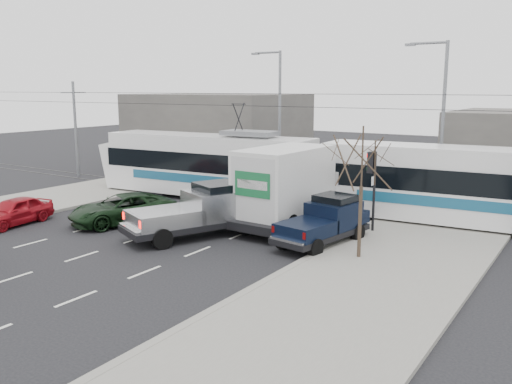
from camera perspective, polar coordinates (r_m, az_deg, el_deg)
The scene contains 16 objects.
ground at distance 23.24m, azimuth -9.42°, elevation -5.52°, with size 120.00×120.00×0.00m, color black.
sidewalk_right at distance 18.61m, azimuth 11.77°, elevation -9.57°, with size 6.00×60.00×0.15m, color gray.
sidewalk_left at distance 32.38m, azimuth -25.29°, elevation -1.64°, with size 6.00×60.00×0.15m, color gray.
rails at distance 31.09m, azimuth 3.12°, elevation -1.20°, with size 60.00×1.60×0.03m, color #33302D.
building_left at distance 48.32m, azimuth -4.12°, elevation 6.68°, with size 14.00×10.00×6.00m, color #615D58.
bare_tree at distance 20.49m, azimuth 11.11°, elevation 3.07°, with size 2.40×2.40×5.00m.
traffic_signal at distance 24.73m, azimuth 12.11°, elevation 1.88°, with size 0.44×0.44×3.60m.
street_lamp_near at distance 31.37m, azimuth 18.77°, elevation 7.76°, with size 2.38×0.25×9.00m.
street_lamp_far at distance 37.73m, azimuth 2.27°, elevation 8.75°, with size 2.38×0.25×9.00m.
catenary at distance 30.52m, azimuth 3.19°, elevation 5.92°, with size 60.00×0.20×7.00m.
tram at distance 29.23m, azimuth 6.61°, elevation 1.93°, with size 27.67×5.02×5.62m.
silver_pickup at distance 24.29m, azimuth -5.59°, elevation -1.92°, with size 4.51×6.68×2.31m.
box_truck at distance 25.88m, azimuth 3.79°, elevation 0.55°, with size 2.86×7.68×3.80m.
navy_pickup at distance 23.03m, azimuth 7.39°, elevation -3.04°, with size 2.51×5.03×2.03m.
green_car at distance 27.19m, azimuth -13.85°, elevation -1.75°, with size 2.37×5.13×1.43m, color black.
red_car at distance 28.61m, azimuth -24.12°, elevation -1.86°, with size 1.58×3.93×1.34m, color maroon.
Camera 1 is at (15.21, -16.33, 6.50)m, focal length 38.00 mm.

